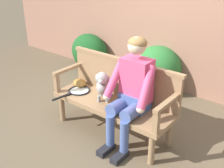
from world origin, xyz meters
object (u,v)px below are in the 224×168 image
object	(u,v)px
baseball_glove	(80,83)
tennis_racket	(78,91)
garden_bench	(112,106)
dog_on_bench	(104,85)
person_seated	(132,90)

from	to	relation	value
baseball_glove	tennis_racket	bearing A→B (deg)	-32.96
baseball_glove	garden_bench	bearing A→B (deg)	13.69
dog_on_bench	tennis_racket	bearing A→B (deg)	-173.83
garden_bench	tennis_racket	xyz separation A→B (m)	(-0.54, -0.06, 0.07)
person_seated	tennis_racket	size ratio (longest dim) A/B	2.26
baseball_glove	person_seated	bearing A→B (deg)	15.30
person_seated	baseball_glove	distance (m)	0.98
person_seated	garden_bench	bearing A→B (deg)	177.06
dog_on_bench	tennis_racket	distance (m)	0.47
tennis_racket	baseball_glove	bearing A→B (deg)	125.31
dog_on_bench	baseball_glove	distance (m)	0.56
garden_bench	dog_on_bench	distance (m)	0.29
person_seated	tennis_racket	distance (m)	0.88
garden_bench	baseball_glove	bearing A→B (deg)	171.96
garden_bench	dog_on_bench	xyz separation A→B (m)	(-0.12, -0.01, 0.26)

